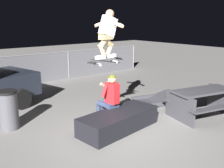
% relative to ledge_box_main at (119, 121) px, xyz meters
% --- Properties ---
extents(ground_plane, '(40.00, 40.00, 0.00)m').
position_rel_ledge_box_main_xyz_m(ground_plane, '(-0.11, -0.20, -0.22)').
color(ground_plane, slate).
extents(ledge_box_main, '(2.11, 1.00, 0.44)m').
position_rel_ledge_box_main_xyz_m(ledge_box_main, '(0.00, 0.00, 0.00)').
color(ledge_box_main, black).
rests_on(ledge_box_main, ground).
extents(person_sitting_on_ledge, '(0.60, 0.77, 1.28)m').
position_rel_ledge_box_main_xyz_m(person_sitting_on_ledge, '(0.08, 0.46, 0.48)').
color(person_sitting_on_ledge, '#2D3856').
rests_on(person_sitting_on_ledge, ground).
extents(skateboard, '(1.04, 0.34, 0.17)m').
position_rel_ledge_box_main_xyz_m(skateboard, '(-0.03, 0.44, 1.38)').
color(skateboard, black).
extents(skater_airborne, '(0.63, 0.89, 1.12)m').
position_rel_ledge_box_main_xyz_m(skater_airborne, '(0.03, 0.45, 2.07)').
color(skater_airborne, white).
extents(kicker_ramp, '(1.49, 1.21, 0.34)m').
position_rel_ledge_box_main_xyz_m(kicker_ramp, '(2.27, 0.76, -0.17)').
color(kicker_ramp, '#38383D').
rests_on(kicker_ramp, ground).
extents(picnic_table_back, '(1.98, 1.72, 0.75)m').
position_rel_ledge_box_main_xyz_m(picnic_table_back, '(2.33, -0.77, 0.28)').
color(picnic_table_back, '#38383D').
rests_on(picnic_table_back, ground).
extents(trash_bin, '(0.48, 0.48, 0.95)m').
position_rel_ledge_box_main_xyz_m(trash_bin, '(-2.00, 1.72, 0.26)').
color(trash_bin, '#47474C').
rests_on(trash_bin, ground).
extents(fence_back, '(12.05, 0.05, 1.23)m').
position_rel_ledge_box_main_xyz_m(fence_back, '(-0.11, 5.59, 0.44)').
color(fence_back, slate).
rests_on(fence_back, ground).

